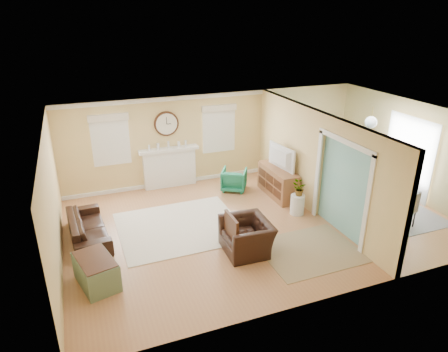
{
  "coord_description": "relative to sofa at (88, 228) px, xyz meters",
  "views": [
    {
      "loc": [
        -3.87,
        -7.72,
        4.76
      ],
      "look_at": [
        -0.8,
        0.3,
        1.2
      ],
      "focal_mm": 32.0,
      "sensor_mm": 36.0,
      "label": 1
    }
  ],
  "objects": [
    {
      "name": "rug_grey",
      "position": [
        7.05,
        -1.0,
        -0.28
      ],
      "size": [
        2.45,
        3.07,
        0.01
      ],
      "primitive_type": "cube",
      "color": "gray",
      "rests_on": "floor"
    },
    {
      "name": "potted_plant",
      "position": [
        4.99,
        -0.62,
        0.42
      ],
      "size": [
        0.44,
        0.44,
        0.37
      ],
      "primitive_type": "imported",
      "rotation": [
        0.0,
        0.0,
        2.28
      ],
      "color": "#337F33",
      "rests_on": "garden_stool"
    },
    {
      "name": "wall_left",
      "position": [
        -0.57,
        -0.63,
        1.02
      ],
      "size": [
        0.02,
        6.0,
        2.6
      ],
      "primitive_type": "cube",
      "color": "tan",
      "rests_on": "ground"
    },
    {
      "name": "dining_chair_e",
      "position": [
        7.66,
        -0.9,
        0.23
      ],
      "size": [
        0.39,
        0.39,
        0.87
      ],
      "color": "gray",
      "rests_on": "floor"
    },
    {
      "name": "window_right",
      "position": [
        3.98,
        2.32,
        1.38
      ],
      "size": [
        1.05,
        0.13,
        1.42
      ],
      "color": "white",
      "rests_on": "wall_back"
    },
    {
      "name": "wall_clock",
      "position": [
        2.43,
        2.34,
        1.57
      ],
      "size": [
        0.7,
        0.07,
        0.7
      ],
      "color": "#432010",
      "rests_on": "wall_back"
    },
    {
      "name": "dining_chair_w",
      "position": [
        6.49,
        -0.99,
        0.32
      ],
      "size": [
        0.45,
        0.45,
        1.02
      ],
      "color": "white",
      "rests_on": "floor"
    },
    {
      "name": "wall_front",
      "position": [
        3.93,
        -3.63,
        1.02
      ],
      "size": [
        9.0,
        0.02,
        2.6
      ],
      "primitive_type": "cube",
      "color": "tan",
      "rests_on": "ground"
    },
    {
      "name": "rug_jute",
      "position": [
        4.37,
        -2.2,
        -0.28
      ],
      "size": [
        2.06,
        1.69,
        0.01
      ],
      "primitive_type": "cube",
      "rotation": [
        0.0,
        0.0,
        0.01
      ],
      "color": "#998362",
      "rests_on": "floor"
    },
    {
      "name": "window_left",
      "position": [
        0.88,
        2.32,
        1.38
      ],
      "size": [
        1.05,
        0.13,
        1.42
      ],
      "color": "white",
      "rests_on": "wall_back"
    },
    {
      "name": "credenza",
      "position": [
        5.04,
        0.54,
        0.12
      ],
      "size": [
        0.51,
        1.5,
        0.8
      ],
      "color": "brown",
      "rests_on": "floor"
    },
    {
      "name": "wall_back",
      "position": [
        3.93,
        2.37,
        1.02
      ],
      "size": [
        9.0,
        0.02,
        2.6
      ],
      "primitive_type": "cube",
      "color": "tan",
      "rests_on": "ground"
    },
    {
      "name": "wall_right",
      "position": [
        8.43,
        -0.63,
        1.02
      ],
      "size": [
        0.02,
        6.0,
        2.6
      ],
      "primitive_type": "cube",
      "color": "tan",
      "rests_on": "ground"
    },
    {
      "name": "floor",
      "position": [
        3.93,
        -0.63,
        -0.28
      ],
      "size": [
        9.0,
        9.0,
        0.0
      ],
      "primitive_type": "plane",
      "color": "#AB7048",
      "rests_on": "ground"
    },
    {
      "name": "tv",
      "position": [
        5.02,
        0.54,
        0.83
      ],
      "size": [
        0.29,
        1.11,
        0.64
      ],
      "primitive_type": "imported",
      "rotation": [
        0.0,
        0.0,
        1.7
      ],
      "color": "black",
      "rests_on": "credenza"
    },
    {
      "name": "trunk",
      "position": [
        0.04,
        -1.73,
        -0.0
      ],
      "size": [
        0.82,
        1.1,
        0.56
      ],
      "color": "#5C735A",
      "rests_on": "floor"
    },
    {
      "name": "french_doors",
      "position": [
        8.38,
        -0.63,
        0.82
      ],
      "size": [
        0.06,
        1.7,
        2.2
      ],
      "color": "white",
      "rests_on": "ground"
    },
    {
      "name": "garden_stool",
      "position": [
        4.99,
        -0.62,
        -0.03
      ],
      "size": [
        0.35,
        0.35,
        0.51
      ],
      "primitive_type": "cylinder",
      "color": "white",
      "rests_on": "floor"
    },
    {
      "name": "ceiling",
      "position": [
        3.93,
        -0.63,
        2.32
      ],
      "size": [
        9.0,
        6.0,
        0.02
      ],
      "primitive_type": "cube",
      "color": "white",
      "rests_on": "wall_back"
    },
    {
      "name": "eames_chair",
      "position": [
        3.12,
        -1.7,
        0.07
      ],
      "size": [
        0.98,
        1.11,
        0.7
      ],
      "primitive_type": "imported",
      "rotation": [
        0.0,
        0.0,
        -1.61
      ],
      "color": "black",
      "rests_on": "floor"
    },
    {
      "name": "fireplace",
      "position": [
        2.43,
        2.25,
        0.31
      ],
      "size": [
        1.7,
        0.3,
        1.17
      ],
      "color": "white",
      "rests_on": "ground"
    },
    {
      "name": "dining_chair_s",
      "position": [
        7.01,
        -2.1,
        0.26
      ],
      "size": [
        0.51,
        0.51,
        0.92
      ],
      "color": "gray",
      "rests_on": "floor"
    },
    {
      "name": "green_chair",
      "position": [
        4.06,
        1.32,
        0.03
      ],
      "size": [
        0.92,
        0.93,
        0.62
      ],
      "primitive_type": "imported",
      "rotation": [
        0.0,
        0.0,
        2.6
      ],
      "color": "#166C42",
      "rests_on": "floor"
    },
    {
      "name": "dining_table",
      "position": [
        7.05,
        -1.0,
        0.05
      ],
      "size": [
        1.27,
        2.01,
        0.67
      ],
      "primitive_type": "imported",
      "rotation": [
        0.0,
        0.0,
        1.46
      ],
      "color": "#432010",
      "rests_on": "floor"
    },
    {
      "name": "rug_cream",
      "position": [
        2.05,
        -0.2,
        -0.28
      ],
      "size": [
        2.86,
        2.49,
        0.02
      ],
      "primitive_type": "cube",
      "rotation": [
        0.0,
        0.0,
        0.01
      ],
      "color": "#EEE0C8",
      "rests_on": "floor"
    },
    {
      "name": "pendant",
      "position": [
        6.93,
        -0.63,
        1.92
      ],
      "size": [
        0.3,
        0.3,
        0.55
      ],
      "color": "gold",
      "rests_on": "ceiling"
    },
    {
      "name": "partition",
      "position": [
        5.44,
        -0.35,
        1.07
      ],
      "size": [
        0.17,
        6.0,
        2.6
      ],
      "color": "tan",
      "rests_on": "ground"
    },
    {
      "name": "dining_chair_n",
      "position": [
        7.09,
        0.05,
        0.25
      ],
      "size": [
        0.43,
        0.43,
        0.9
      ],
      "color": "gray",
      "rests_on": "floor"
    },
    {
      "name": "sofa",
      "position": [
        0.0,
        0.0,
        0.0
      ],
      "size": [
        0.9,
        1.99,
        0.57
      ],
      "primitive_type": "imported",
      "rotation": [
        0.0,
        0.0,
        1.64
      ],
      "color": "black",
      "rests_on": "floor"
    }
  ]
}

